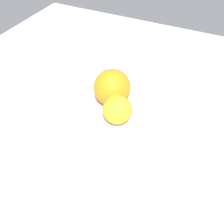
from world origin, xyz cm
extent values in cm
cube|color=silver|center=(0.00, 0.00, -1.00)|extent=(110.00, 110.00, 2.00)
cylinder|color=silver|center=(0.00, 0.00, 0.35)|extent=(9.39, 9.39, 0.69)
cylinder|color=silver|center=(0.00, 0.00, 1.93)|extent=(15.14, 15.14, 3.85)
sphere|color=orange|center=(0.84, -1.77, 8.09)|extent=(8.46, 8.46, 8.46)
sphere|color=yellow|center=(-2.88, 3.39, 7.02)|extent=(6.34, 6.34, 6.34)
camera|label=1|loc=(-19.61, 40.82, 45.02)|focal=42.29mm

